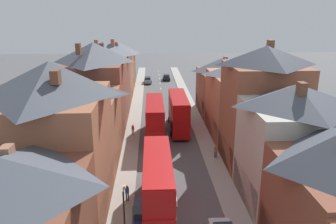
% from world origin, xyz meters
% --- Properties ---
extents(pavement_left, '(2.20, 104.00, 0.14)m').
position_xyz_m(pavement_left, '(-5.10, 38.00, 0.07)').
color(pavement_left, '#A8A399').
rests_on(pavement_left, ground).
extents(pavement_right, '(2.20, 104.00, 0.14)m').
position_xyz_m(pavement_right, '(5.10, 38.00, 0.07)').
color(pavement_right, '#A8A399').
rests_on(pavement_right, ground).
extents(centre_line_dashes, '(0.14, 97.80, 0.01)m').
position_xyz_m(centre_line_dashes, '(0.00, 36.00, 0.01)').
color(centre_line_dashes, silver).
rests_on(centre_line_dashes, ground).
extents(terrace_row_left, '(8.00, 81.80, 13.54)m').
position_xyz_m(terrace_row_left, '(-10.18, 29.43, 5.81)').
color(terrace_row_left, '#B2704C').
rests_on(terrace_row_left, ground).
extents(terrace_row_right, '(8.00, 56.34, 14.29)m').
position_xyz_m(terrace_row_right, '(10.18, 16.84, 5.59)').
color(terrace_row_right, '#935138').
rests_on(terrace_row_right, ground).
extents(double_decker_bus_lead, '(2.74, 10.80, 5.30)m').
position_xyz_m(double_decker_bus_lead, '(1.79, 31.79, 2.82)').
color(double_decker_bus_lead, '#B70F0F').
rests_on(double_decker_bus_lead, ground).
extents(double_decker_bus_mid_street, '(2.74, 10.80, 5.30)m').
position_xyz_m(double_decker_bus_mid_street, '(-1.81, 28.71, 2.82)').
color(double_decker_bus_mid_street, '#B70F0F').
rests_on(double_decker_bus_mid_street, ground).
extents(double_decker_bus_far_approaching, '(2.74, 10.80, 5.30)m').
position_xyz_m(double_decker_bus_far_approaching, '(-1.81, 10.35, 2.82)').
color(double_decker_bus_far_approaching, red).
rests_on(double_decker_bus_far_approaching, ground).
extents(car_near_blue, '(1.90, 3.94, 1.65)m').
position_xyz_m(car_near_blue, '(3.10, 49.96, 0.83)').
color(car_near_blue, '#B7BABF').
rests_on(car_near_blue, ground).
extents(car_parked_left_a, '(1.90, 3.97, 1.68)m').
position_xyz_m(car_parked_left_a, '(-3.10, 66.22, 0.84)').
color(car_parked_left_a, gray).
rests_on(car_parked_left_a, ground).
extents(car_parked_right_a, '(1.90, 4.40, 1.65)m').
position_xyz_m(car_parked_right_a, '(-3.10, 8.89, 0.83)').
color(car_parked_right_a, navy).
rests_on(car_parked_right_a, ground).
extents(car_mid_black, '(1.90, 3.86, 1.58)m').
position_xyz_m(car_mid_black, '(1.80, 69.90, 0.80)').
color(car_mid_black, black).
rests_on(car_mid_black, ground).
extents(pedestrian_mid_left, '(0.36, 0.22, 1.61)m').
position_xyz_m(pedestrian_mid_left, '(-4.64, 12.09, 1.03)').
color(pedestrian_mid_left, '#3D4256').
rests_on(pedestrian_mid_left, pavement_left).
extents(pedestrian_mid_right, '(0.36, 0.22, 1.61)m').
position_xyz_m(pedestrian_mid_right, '(5.49, 21.22, 1.03)').
color(pedestrian_mid_right, '#3D4256').
rests_on(pedestrian_mid_right, pavement_right).
extents(pedestrian_far_left, '(0.36, 0.22, 1.61)m').
position_xyz_m(pedestrian_far_left, '(-4.97, 29.38, 1.03)').
color(pedestrian_far_left, gray).
rests_on(pedestrian_far_left, pavement_left).
extents(street_lamp, '(0.20, 1.12, 5.50)m').
position_xyz_m(street_lamp, '(-4.25, 4.79, 3.24)').
color(street_lamp, black).
rests_on(street_lamp, ground).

